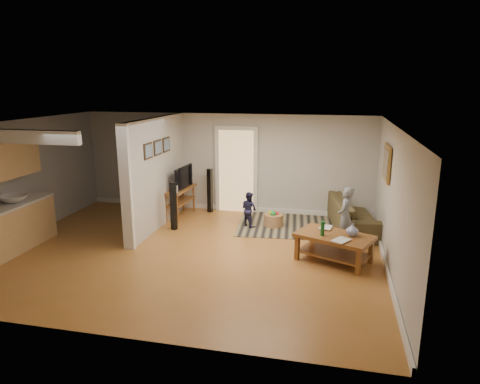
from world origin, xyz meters
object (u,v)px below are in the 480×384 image
coffee_table (335,241)px  toy_basket (273,219)px  speaker_left (173,206)px  child (343,245)px  tv_console (180,191)px  sofa (353,228)px  toddler (249,226)px  speaker_right (210,191)px

coffee_table → toy_basket: 2.28m
speaker_left → child: 3.80m
tv_console → toy_basket: size_ratio=2.73×
child → sofa: bearing=-175.4°
sofa → toddler: size_ratio=2.79×
sofa → tv_console: (-4.16, -0.05, 0.67)m
speaker_right → speaker_left: bearing=-89.9°
tv_console → toy_basket: 2.42m
sofa → speaker_right: 3.64m
tv_console → sofa: bearing=4.7°
speaker_left → toddler: 1.81m
sofa → tv_console: tv_console is taller
speaker_right → toy_basket: (1.76, -0.78, -0.41)m
tv_console → toy_basket: tv_console is taller
speaker_left → toddler: (1.62, 0.59, -0.55)m
sofa → speaker_left: bearing=93.8°
sofa → toddler: 2.39m
sofa → child: child is taller
child → speaker_left: bearing=-77.8°
child → coffee_table: bearing=3.6°
toy_basket → toddler: size_ratio=0.53×
coffee_table → child: 0.98m
toy_basket → coffee_table: bearing=-51.8°
speaker_right → toddler: speaker_right is taller
coffee_table → toddler: size_ratio=1.88×
tv_console → child: 4.15m
speaker_left → child: speaker_left is taller
tv_console → child: tv_console is taller
coffee_table → speaker_right: 4.08m
speaker_left → child: bearing=17.5°
coffee_table → speaker_left: bearing=163.4°
tv_console → toy_basket: (2.35, -0.23, -0.51)m
sofa → coffee_table: bearing=158.7°
coffee_table → toy_basket: coffee_table is taller
toy_basket → sofa: bearing=8.9°
sofa → toy_basket: toy_basket is taller
speaker_right → child: 3.79m
speaker_left → toy_basket: (2.17, 0.72, -0.39)m
sofa → tv_console: size_ratio=1.92×
tv_console → toddler: size_ratio=1.46×
toy_basket → speaker_left: bearing=-161.7°
speaker_right → toy_basket: size_ratio=2.59×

